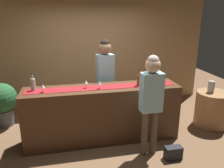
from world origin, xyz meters
TOP-DOWN VIEW (x-y plane):
  - ground_plane at (0.00, 0.00)m, footprint 10.00×10.00m
  - back_wall at (0.00, 1.90)m, footprint 6.00×0.12m
  - bar_counter at (0.00, 0.00)m, footprint 2.80×0.60m
  - counter_runner_cloth at (0.00, 0.00)m, footprint 2.66×0.28m
  - wine_bottle_green at (1.02, 0.03)m, footprint 0.07×0.07m
  - wine_bottle_amber at (0.66, -0.04)m, footprint 0.07×0.07m
  - wine_bottle_clear at (-1.18, 0.07)m, footprint 0.07×0.07m
  - wine_glass_near_customer at (-0.06, -0.07)m, footprint 0.07×0.07m
  - wine_glass_mid_counter at (-1.01, -0.07)m, footprint 0.07×0.07m
  - wine_glass_far_end at (-0.29, 0.02)m, footprint 0.07×0.07m
  - bartender at (0.15, 0.58)m, footprint 0.36×0.25m
  - customer_sipping at (0.68, -0.62)m, footprint 0.34×0.24m
  - round_side_table at (2.34, 0.07)m, footprint 0.68×0.68m
  - vase_on_side_table at (2.27, 0.10)m, footprint 0.13×0.13m
  - potted_plant_tall at (-1.98, 1.00)m, footprint 0.63×0.63m
  - handbag at (1.02, -0.85)m, footprint 0.28×0.14m

SIDE VIEW (x-z plane):
  - ground_plane at x=0.00m, z-range 0.00..0.00m
  - handbag at x=1.02m, z-range 0.00..0.22m
  - round_side_table at x=2.34m, z-range 0.00..0.74m
  - bar_counter at x=0.00m, z-range 0.00..1.04m
  - potted_plant_tall at x=-1.98m, z-range 0.07..0.99m
  - vase_on_side_table at x=2.27m, z-range 0.74..0.98m
  - counter_runner_cloth at x=0.00m, z-range 1.04..1.04m
  - customer_sipping at x=0.68m, z-range 0.20..1.90m
  - bartender at x=0.15m, z-range 0.23..2.05m
  - wine_glass_near_customer at x=-0.06m, z-range 1.07..1.21m
  - wine_glass_mid_counter at x=-1.01m, z-range 1.07..1.21m
  - wine_glass_far_end at x=-0.29m, z-range 1.07..1.21m
  - wine_bottle_green at x=1.02m, z-range 1.00..1.30m
  - wine_bottle_amber at x=0.66m, z-range 1.00..1.30m
  - wine_bottle_clear at x=-1.18m, z-range 1.00..1.30m
  - back_wall at x=0.00m, z-range 0.00..2.90m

